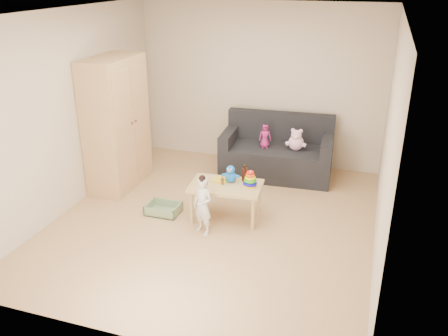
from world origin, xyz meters
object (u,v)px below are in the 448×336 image
(toddler, at_px, (203,206))
(play_table, at_px, (226,201))
(sofa, at_px, (276,161))
(wardrobe, at_px, (116,124))

(toddler, bearing_deg, play_table, 94.81)
(sofa, bearing_deg, wardrobe, -157.72)
(sofa, relative_size, toddler, 2.31)
(wardrobe, height_order, sofa, wardrobe)
(sofa, height_order, play_table, play_table)
(wardrobe, distance_m, play_table, 2.05)
(toddler, bearing_deg, wardrobe, 174.21)
(wardrobe, xyz_separation_m, sofa, (2.17, 1.05, -0.72))
(wardrobe, distance_m, toddler, 2.04)
(toddler, bearing_deg, sofa, 100.71)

